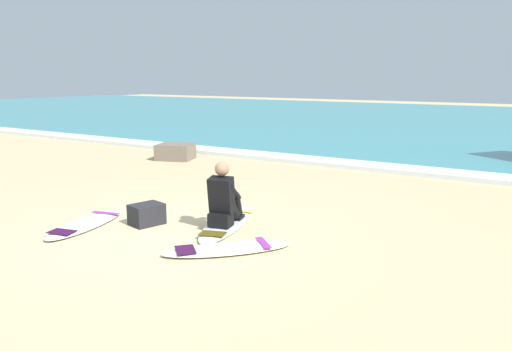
{
  "coord_description": "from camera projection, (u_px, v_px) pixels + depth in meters",
  "views": [
    {
      "loc": [
        4.89,
        -5.31,
        2.25
      ],
      "look_at": [
        0.24,
        1.97,
        0.55
      ],
      "focal_mm": 35.83,
      "sensor_mm": 36.0,
      "label": 1
    }
  ],
  "objects": [
    {
      "name": "sea",
      "position": [
        459.0,
        123.0,
        24.19
      ],
      "size": [
        80.0,
        28.0,
        0.1
      ],
      "primitive_type": "cube",
      "color": "teal",
      "rests_on": "ground"
    },
    {
      "name": "shoreline_rock",
      "position": [
        175.0,
        152.0,
        13.85
      ],
      "size": [
        1.14,
        1.06,
        0.42
      ],
      "primitive_type": "cube",
      "rotation": [
        0.0,
        0.0,
        0.35
      ],
      "color": "#756656",
      "rests_on": "ground"
    },
    {
      "name": "breaking_foam",
      "position": [
        346.0,
        164.0,
        12.85
      ],
      "size": [
        80.0,
        0.9,
        0.11
      ],
      "primitive_type": "cube",
      "color": "white",
      "rests_on": "ground"
    },
    {
      "name": "surfboard_spare_near",
      "position": [
        86.0,
        223.0,
        7.76
      ],
      "size": [
        0.94,
        1.84,
        0.08
      ],
      "color": "silver",
      "rests_on": "ground"
    },
    {
      "name": "surfboard_spare_far",
      "position": [
        228.0,
        249.0,
        6.64
      ],
      "size": [
        1.54,
        1.63,
        0.08
      ],
      "color": "white",
      "rests_on": "ground"
    },
    {
      "name": "surfboard_main",
      "position": [
        227.0,
        223.0,
        7.79
      ],
      "size": [
        1.14,
        2.15,
        0.08
      ],
      "color": "silver",
      "rests_on": "ground"
    },
    {
      "name": "surfer_seated",
      "position": [
        224.0,
        200.0,
        7.54
      ],
      "size": [
        0.49,
        0.76,
        0.95
      ],
      "color": "black",
      "rests_on": "surfboard_main"
    },
    {
      "name": "beach_bag",
      "position": [
        147.0,
        214.0,
        7.81
      ],
      "size": [
        0.47,
        0.55,
        0.32
      ],
      "primitive_type": "cube",
      "rotation": [
        0.0,
        0.0,
        -0.25
      ],
      "color": "#232328",
      "rests_on": "ground"
    },
    {
      "name": "ground_plane",
      "position": [
        169.0,
        233.0,
        7.41
      ],
      "size": [
        80.0,
        80.0,
        0.0
      ],
      "primitive_type": "plane",
      "color": "#CCB584"
    }
  ]
}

